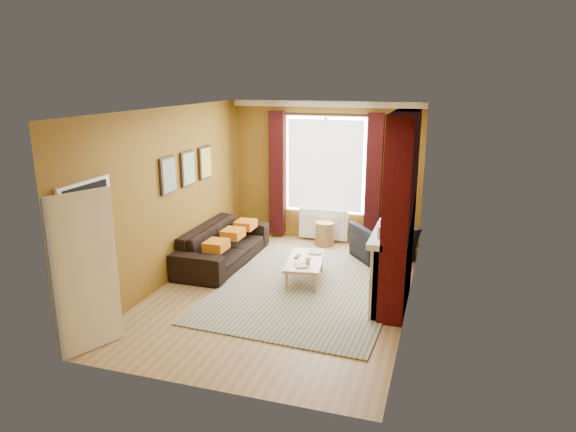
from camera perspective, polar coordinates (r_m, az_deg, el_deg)
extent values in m
plane|color=olive|center=(8.15, -0.53, -8.27)|extent=(5.50, 5.50, 0.00)
cube|color=brown|center=(10.29, 4.19, 4.85)|extent=(3.80, 0.02, 2.80)
cube|color=brown|center=(5.27, -9.88, -5.59)|extent=(3.80, 0.02, 2.80)
cube|color=brown|center=(7.35, 13.67, 0.22)|extent=(0.02, 5.50, 2.80)
cube|color=brown|center=(8.46, -12.89, 2.22)|extent=(0.02, 5.50, 2.80)
cube|color=silver|center=(7.49, -0.59, 11.79)|extent=(3.80, 5.50, 0.01)
cube|color=#45090C|center=(7.37, 12.31, 0.33)|extent=(0.35, 1.40, 2.80)
cube|color=white|center=(7.64, 10.49, -5.73)|extent=(0.12, 1.30, 1.10)
cube|color=white|center=(7.48, 10.31, -1.90)|extent=(0.22, 1.40, 0.08)
cube|color=white|center=(7.12, 9.72, -7.55)|extent=(0.16, 0.14, 1.04)
cube|color=white|center=(8.20, 10.86, -4.51)|extent=(0.16, 0.14, 1.04)
cube|color=black|center=(7.68, 10.68, -6.44)|extent=(0.06, 0.80, 0.90)
cube|color=black|center=(7.84, 10.38, -9.28)|extent=(0.20, 1.00, 0.06)
cube|color=white|center=(7.11, 10.06, -1.78)|extent=(0.03, 0.12, 0.16)
cube|color=black|center=(7.35, 10.32, -1.30)|extent=(0.03, 0.10, 0.14)
cylinder|color=black|center=(7.59, 10.56, -0.86)|extent=(0.10, 0.10, 0.12)
cube|color=black|center=(7.28, 11.02, 3.87)|extent=(0.03, 0.60, 0.75)
cube|color=olive|center=(7.29, 10.87, 3.88)|extent=(0.01, 0.52, 0.66)
cube|color=white|center=(10.10, 4.29, 12.31)|extent=(3.80, 0.08, 0.12)
cube|color=white|center=(10.24, 4.17, 5.64)|extent=(1.60, 0.04, 1.90)
cube|color=white|center=(10.20, 4.12, 5.61)|extent=(1.50, 0.02, 1.80)
cube|color=white|center=(10.22, 4.14, 5.63)|extent=(0.06, 0.04, 1.90)
cube|color=#350C0C|center=(10.45, -1.22, 4.77)|extent=(0.30, 0.16, 2.50)
cube|color=#350C0C|center=(10.01, 9.50, 4.09)|extent=(0.30, 0.16, 2.50)
cylinder|color=black|center=(10.03, 4.16, 11.20)|extent=(2.30, 0.05, 0.05)
cube|color=white|center=(10.44, 3.95, -0.92)|extent=(1.00, 0.10, 0.60)
cube|color=white|center=(10.49, 1.49, -0.81)|extent=(0.04, 0.03, 0.56)
cube|color=white|center=(10.46, 2.07, -0.86)|extent=(0.04, 0.03, 0.56)
cube|color=white|center=(10.44, 2.65, -0.91)|extent=(0.04, 0.03, 0.56)
cube|color=white|center=(10.41, 3.23, -0.96)|extent=(0.04, 0.03, 0.56)
cube|color=white|center=(10.38, 3.82, -1.01)|extent=(0.04, 0.03, 0.56)
cube|color=white|center=(10.36, 4.41, -1.06)|extent=(0.04, 0.03, 0.56)
cube|color=white|center=(10.34, 5.01, -1.11)|extent=(0.04, 0.03, 0.56)
cube|color=white|center=(10.31, 5.60, -1.16)|extent=(0.04, 0.03, 0.56)
cube|color=white|center=(10.29, 6.20, -1.21)|extent=(0.04, 0.03, 0.56)
cube|color=black|center=(8.30, -13.20, 4.41)|extent=(0.04, 0.44, 0.58)
cube|color=#BED231|center=(8.28, -13.05, 4.41)|extent=(0.01, 0.38, 0.52)
cube|color=black|center=(8.85, -11.08, 5.20)|extent=(0.04, 0.44, 0.58)
cube|color=green|center=(8.84, -10.94, 5.19)|extent=(0.01, 0.38, 0.52)
cube|color=black|center=(9.42, -9.21, 5.88)|extent=(0.04, 0.44, 0.58)
cube|color=#CA8232|center=(9.41, -9.07, 5.88)|extent=(0.01, 0.38, 0.52)
cube|color=white|center=(6.94, -21.00, -4.75)|extent=(0.05, 0.94, 2.06)
cube|color=black|center=(6.93, -20.87, -4.77)|extent=(0.02, 0.80, 1.98)
cube|color=white|center=(6.56, -21.58, -5.95)|extent=(0.37, 0.74, 1.98)
imported|color=#38672E|center=(7.86, 10.87, 0.25)|extent=(0.14, 0.10, 0.27)
cube|color=#BA610F|center=(8.66, -7.98, -3.25)|extent=(0.34, 0.40, 0.16)
cube|color=#BA610F|center=(9.26, -6.14, -1.95)|extent=(0.34, 0.40, 0.16)
cube|color=#BA610F|center=(9.79, -4.75, -0.96)|extent=(0.34, 0.40, 0.16)
cube|color=#306284|center=(8.26, 2.23, -7.88)|extent=(2.85, 3.84, 0.02)
imported|color=black|center=(9.29, -7.20, -3.13)|extent=(0.92, 2.34, 0.68)
imported|color=black|center=(9.53, 10.58, -2.88)|extent=(1.34, 1.32, 0.66)
cube|color=tan|center=(8.39, 1.90, -4.99)|extent=(0.72, 1.19, 0.05)
cylinder|color=tan|center=(8.02, -0.16, -7.40)|extent=(0.05, 0.05, 0.33)
cylinder|color=tan|center=(7.97, 3.06, -7.58)|extent=(0.05, 0.05, 0.33)
cylinder|color=tan|center=(8.95, 0.86, -4.93)|extent=(0.05, 0.05, 0.33)
cylinder|color=tan|center=(8.90, 3.73, -5.08)|extent=(0.05, 0.05, 0.33)
cylinder|color=olive|center=(10.22, 4.09, -1.97)|extent=(0.49, 0.49, 0.47)
cylinder|color=black|center=(10.05, 11.26, -3.85)|extent=(0.32, 0.32, 0.03)
cylinder|color=black|center=(9.82, 11.49, 0.46)|extent=(0.03, 0.03, 1.53)
cone|color=beige|center=(9.66, 11.73, 4.91)|extent=(0.32, 0.32, 0.18)
imported|color=#999999|center=(8.09, 0.82, -5.52)|extent=(0.25, 0.28, 0.02)
imported|color=#999999|center=(8.74, 2.43, -3.91)|extent=(0.24, 0.31, 0.02)
imported|color=#999999|center=(8.18, 2.23, -5.03)|extent=(0.11, 0.11, 0.09)
cube|color=#252527|center=(8.48, 1.04, -4.50)|extent=(0.06, 0.17, 0.02)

